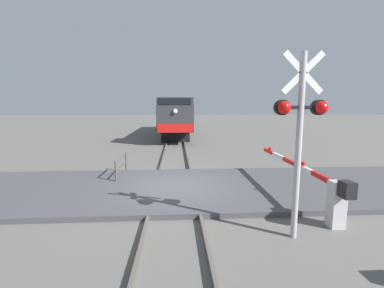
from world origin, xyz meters
TOP-DOWN VIEW (x-y plane):
  - ground_plane at (0.00, 0.00)m, footprint 160.00×160.00m
  - rail_track_left at (-0.72, 0.00)m, footprint 0.08×80.00m
  - rail_track_right at (0.72, 0.00)m, footprint 0.08×80.00m
  - road_surface at (0.00, 0.00)m, footprint 36.00×5.13m
  - locomotive at (0.00, 18.78)m, footprint 2.87×17.24m
  - crossing_signal at (2.84, -3.68)m, footprint 1.18×0.33m
  - crossing_gate at (4.14, -2.43)m, footprint 0.36×6.01m
  - guard_railing at (-2.30, 1.81)m, footprint 0.08×2.18m

SIDE VIEW (x-z plane):
  - ground_plane at x=0.00m, z-range 0.00..0.00m
  - rail_track_left at x=-0.72m, z-range 0.00..0.15m
  - rail_track_right at x=0.72m, z-range 0.00..0.15m
  - road_surface at x=0.00m, z-range 0.00..0.16m
  - guard_railing at x=-2.30m, z-range 0.13..1.08m
  - crossing_gate at x=4.14m, z-range 0.17..1.49m
  - locomotive at x=0.00m, z-range 0.08..3.81m
  - crossing_signal at x=2.84m, z-range 0.54..4.83m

